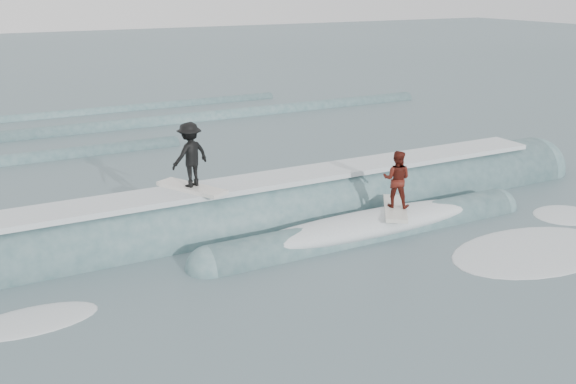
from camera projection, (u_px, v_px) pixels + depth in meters
name	position (u px, v px, depth m)	size (l,w,h in m)	color
ground	(360.00, 282.00, 14.13)	(160.00, 160.00, 0.00)	#3E585B
breaking_wave	(284.00, 220.00, 17.66)	(22.54, 3.94, 2.31)	#3C6066
surfer_black	(190.00, 158.00, 16.16)	(1.40, 2.03, 1.75)	silver
surfer_red	(396.00, 183.00, 16.71)	(1.58, 1.96, 1.61)	silver
whitewater	(506.00, 273.00, 14.54)	(16.25, 7.95, 0.10)	silver
far_swells	(93.00, 133.00, 28.00)	(36.87, 8.65, 0.80)	#3C6066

